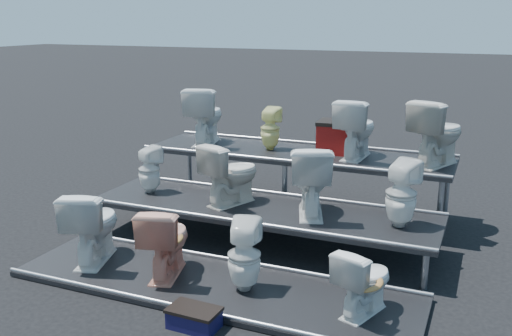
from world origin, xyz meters
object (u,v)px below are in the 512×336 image
at_px(toilet_3, 364,280).
at_px(red_crate, 339,139).
at_px(toilet_2, 244,255).
at_px(toilet_8, 205,115).
at_px(toilet_6, 311,180).
at_px(toilet_4, 149,170).
at_px(toilet_7, 401,194).
at_px(toilet_1, 166,240).
at_px(toilet_5, 231,173).
at_px(toilet_11, 438,133).
at_px(toilet_9, 270,129).
at_px(toilet_0, 93,225).
at_px(step_stool, 194,319).
at_px(toilet_10, 356,128).

relative_size(toilet_3, red_crate, 1.18).
distance_m(toilet_2, toilet_8, 3.27).
relative_size(toilet_6, red_crate, 1.53).
distance_m(toilet_4, toilet_7, 3.19).
distance_m(toilet_2, toilet_6, 1.40).
height_order(toilet_2, red_crate, red_crate).
bearing_deg(toilet_3, toilet_1, 19.70).
height_order(toilet_5, toilet_11, toilet_11).
xyz_separation_m(toilet_6, toilet_8, (-2.03, 1.30, 0.40)).
distance_m(toilet_2, toilet_9, 2.81).
height_order(toilet_11, red_crate, toilet_11).
relative_size(toilet_5, toilet_9, 1.27).
xyz_separation_m(toilet_9, red_crate, (0.94, 0.19, -0.10)).
height_order(toilet_2, toilet_9, toilet_9).
relative_size(toilet_0, toilet_1, 1.08).
xyz_separation_m(toilet_7, red_crate, (-1.09, 1.49, 0.22)).
height_order(toilet_4, toilet_7, toilet_7).
bearing_deg(toilet_3, toilet_2, 19.70).
bearing_deg(step_stool, toilet_3, 30.65).
bearing_deg(toilet_8, toilet_0, 76.83).
bearing_deg(toilet_4, toilet_0, 115.24).
distance_m(toilet_6, toilet_9, 1.67).
bearing_deg(toilet_9, step_stool, 102.50).
relative_size(toilet_10, toilet_11, 0.95).
relative_size(toilet_2, step_stool, 1.65).
relative_size(toilet_0, toilet_9, 1.39).
bearing_deg(toilet_11, toilet_5, 53.63).
bearing_deg(toilet_7, red_crate, -34.69).
bearing_deg(toilet_7, toilet_9, -13.69).
xyz_separation_m(toilet_2, toilet_3, (1.18, 0.00, -0.04)).
bearing_deg(toilet_1, red_crate, -125.58).
xyz_separation_m(toilet_0, toilet_1, (0.92, 0.00, -0.03)).
height_order(toilet_8, step_stool, toilet_8).
height_order(toilet_7, red_crate, red_crate).
distance_m(toilet_0, step_stool, 1.85).
bearing_deg(toilet_0, toilet_8, -107.90).
bearing_deg(toilet_0, toilet_7, -174.39).
bearing_deg(toilet_9, toilet_10, -177.59).
relative_size(toilet_0, toilet_4, 1.36).
relative_size(toilet_3, toilet_5, 0.84).
xyz_separation_m(toilet_2, toilet_4, (-1.92, 1.30, 0.34)).
height_order(toilet_1, toilet_8, toilet_8).
xyz_separation_m(toilet_4, red_crate, (2.10, 1.49, 0.29)).
bearing_deg(toilet_2, toilet_10, -112.37).
xyz_separation_m(toilet_0, step_stool, (1.65, -0.73, -0.40)).
bearing_deg(toilet_5, step_stool, 128.08).
height_order(toilet_4, toilet_9, toilet_9).
relative_size(toilet_8, step_stool, 1.91).
xyz_separation_m(toilet_0, toilet_7, (3.09, 1.30, 0.36)).
xyz_separation_m(toilet_6, toilet_9, (-1.01, 1.30, 0.28)).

